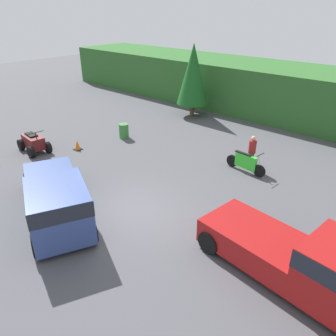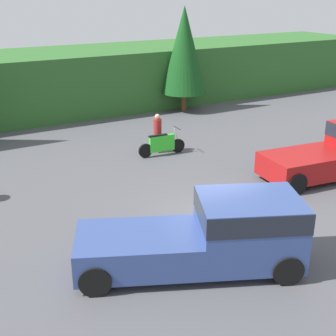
{
  "view_description": "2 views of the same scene",
  "coord_description": "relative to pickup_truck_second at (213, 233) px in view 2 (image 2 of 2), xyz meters",
  "views": [
    {
      "loc": [
        8.35,
        -6.94,
        7.34
      ],
      "look_at": [
        -0.21,
        2.47,
        0.95
      ],
      "focal_mm": 35.0,
      "sensor_mm": 36.0,
      "label": 1
    },
    {
      "loc": [
        -7.62,
        -10.72,
        6.8
      ],
      "look_at": [
        -0.21,
        2.47,
        0.95
      ],
      "focal_mm": 50.0,
      "sensor_mm": 36.0,
      "label": 2
    }
  ],
  "objects": [
    {
      "name": "ground_plane",
      "position": [
        1.51,
        2.18,
        -1.0
      ],
      "size": [
        80.0,
        80.0,
        0.0
      ],
      "primitive_type": "plane",
      "color": "#4C4C51"
    },
    {
      "name": "hillside_backdrop",
      "position": [
        1.51,
        18.18,
        0.7
      ],
      "size": [
        44.0,
        6.0,
        3.41
      ],
      "color": "#2D6028",
      "rests_on": "ground_plane"
    },
    {
      "name": "tree_mid_left",
      "position": [
        7.96,
        14.64,
        2.49
      ],
      "size": [
        2.61,
        2.61,
        5.92
      ],
      "color": "brown",
      "rests_on": "ground_plane"
    },
    {
      "name": "pickup_truck_second",
      "position": [
        0.0,
        0.0,
        0.0
      ],
      "size": [
        5.97,
        4.07,
        1.91
      ],
      "rotation": [
        0.0,
        0.0,
        -0.41
      ],
      "color": "#334784",
      "rests_on": "ground_plane"
    },
    {
      "name": "dirt_bike",
      "position": [
        3.05,
        8.31,
        -0.53
      ],
      "size": [
        2.17,
        0.6,
        1.15
      ],
      "rotation": [
        0.0,
        0.0,
        -0.06
      ],
      "color": "black",
      "rests_on": "ground_plane"
    },
    {
      "name": "rider_person",
      "position": [
        3.08,
        8.76,
        -0.06
      ],
      "size": [
        0.39,
        0.39,
        1.72
      ],
      "rotation": [
        0.0,
        0.0,
        0.11
      ],
      "color": "brown",
      "rests_on": "ground_plane"
    }
  ]
}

